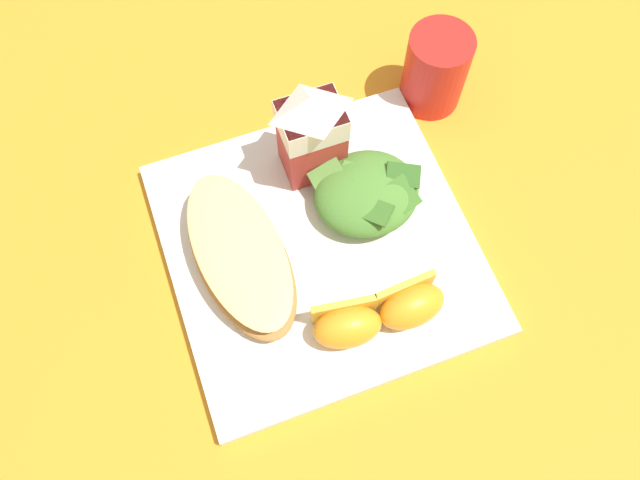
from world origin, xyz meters
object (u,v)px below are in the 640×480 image
Objects in this scene: green_salad_pile at (366,193)px; orange_wedge_middle at (411,305)px; white_plate at (320,247)px; milk_carton at (312,131)px; drinking_red_cup at (435,70)px; cheesy_pizza_bread at (240,255)px; orange_wedge_front at (347,325)px.

green_salad_pile is 1.68× the size of orange_wedge_middle.
white_plate is 0.11m from milk_carton.
milk_carton is 1.77× the size of orange_wedge_middle.
drinking_red_cup is (0.17, 0.13, 0.04)m from white_plate.
cheesy_pizza_bread is at bearing 142.52° from orange_wedge_middle.
drinking_red_cup reaches higher than cheesy_pizza_bread.
drinking_red_cup is (0.12, 0.22, 0.01)m from orange_wedge_middle.
cheesy_pizza_bread is 0.27m from drinking_red_cup.
orange_wedge_front is 1.04× the size of orange_wedge_middle.
milk_carton is at bearing 99.58° from orange_wedge_middle.
milk_carton is 0.16m from drinking_red_cup.
cheesy_pizza_bread is 0.13m from green_salad_pile.
cheesy_pizza_bread is 2.85× the size of orange_wedge_middle.
milk_carton reaches higher than orange_wedge_front.
orange_wedge_middle is (0.03, -0.17, -0.04)m from milk_carton.
green_salad_pile is at bearing 24.67° from white_plate.
orange_wedge_middle is 0.72× the size of drinking_red_cup.
green_salad_pile reaches higher than cheesy_pizza_bread.
cheesy_pizza_bread is 1.61× the size of milk_carton.
drinking_red_cup reaches higher than orange_wedge_front.
cheesy_pizza_bread is 2.73× the size of orange_wedge_front.
orange_wedge_front and orange_wedge_middle have the same top height.
milk_carton reaches higher than cheesy_pizza_bread.
cheesy_pizza_bread is at bearing 125.26° from orange_wedge_front.
orange_wedge_front is at bearing -129.79° from drinking_red_cup.
orange_wedge_front is 0.75× the size of drinking_red_cup.
white_plate is 0.09m from orange_wedge_front.
orange_wedge_front reaches higher than cheesy_pizza_bread.
white_plate is 0.22m from drinking_red_cup.
white_plate is at bearing 85.18° from orange_wedge_front.
drinking_red_cup reaches higher than white_plate.
cheesy_pizza_bread is at bearing -171.97° from green_salad_pile.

